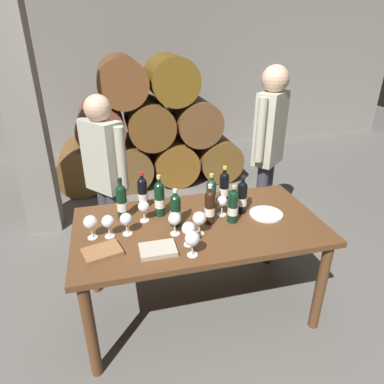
# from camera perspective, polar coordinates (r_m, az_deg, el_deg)

# --- Properties ---
(ground_plane) EXTENTS (14.00, 14.00, 0.00)m
(ground_plane) POSITION_cam_1_polar(r_m,az_deg,el_deg) (2.82, 1.05, -18.70)
(ground_plane) COLOR #66635E
(cellar_back_wall) EXTENTS (10.00, 0.24, 2.80)m
(cellar_back_wall) POSITION_cam_1_polar(r_m,az_deg,el_deg) (6.19, -9.74, 20.12)
(cellar_back_wall) COLOR gray
(cellar_back_wall) RESTS_ON ground_plane
(barrel_stack) EXTENTS (2.49, 0.90, 1.69)m
(barrel_stack) POSITION_cam_1_polar(r_m,az_deg,el_deg) (4.74, -7.27, 10.28)
(barrel_stack) COLOR brown
(barrel_stack) RESTS_ON ground_plane
(stone_pillar) EXTENTS (0.32, 0.32, 2.60)m
(stone_pillar) POSITION_cam_1_polar(r_m,az_deg,el_deg) (3.68, -26.53, 12.60)
(stone_pillar) COLOR gray
(stone_pillar) RESTS_ON ground_plane
(dining_table) EXTENTS (1.70, 0.90, 0.76)m
(dining_table) POSITION_cam_1_polar(r_m,az_deg,el_deg) (2.40, 1.18, -7.22)
(dining_table) COLOR brown
(dining_table) RESTS_ON ground_plane
(wine_bottle_0) EXTENTS (0.07, 0.07, 0.30)m
(wine_bottle_0) POSITION_cam_1_polar(r_m,az_deg,el_deg) (2.58, 5.43, 0.80)
(wine_bottle_0) COLOR black
(wine_bottle_0) RESTS_ON dining_table
(wine_bottle_1) EXTENTS (0.07, 0.07, 0.28)m
(wine_bottle_1) POSITION_cam_1_polar(r_m,az_deg,el_deg) (2.34, 6.93, -2.36)
(wine_bottle_1) COLOR black
(wine_bottle_1) RESTS_ON dining_table
(wine_bottle_2) EXTENTS (0.07, 0.07, 0.27)m
(wine_bottle_2) POSITION_cam_1_polar(r_m,az_deg,el_deg) (2.28, -2.80, -3.00)
(wine_bottle_2) COLOR black
(wine_bottle_2) RESTS_ON dining_table
(wine_bottle_3) EXTENTS (0.07, 0.07, 0.29)m
(wine_bottle_3) POSITION_cam_1_polar(r_m,az_deg,el_deg) (2.30, 3.05, -2.50)
(wine_bottle_3) COLOR black
(wine_bottle_3) RESTS_ON dining_table
(wine_bottle_4) EXTENTS (0.07, 0.07, 0.31)m
(wine_bottle_4) POSITION_cam_1_polar(r_m,az_deg,el_deg) (2.41, -5.48, -1.07)
(wine_bottle_4) COLOR black
(wine_bottle_4) RESTS_ON dining_table
(wine_bottle_5) EXTENTS (0.07, 0.07, 0.31)m
(wine_bottle_5) POSITION_cam_1_polar(r_m,az_deg,el_deg) (2.40, -11.74, -1.58)
(wine_bottle_5) COLOR black
(wine_bottle_5) RESTS_ON dining_table
(wine_bottle_6) EXTENTS (0.07, 0.07, 0.28)m
(wine_bottle_6) POSITION_cam_1_polar(r_m,az_deg,el_deg) (2.53, -8.32, -0.08)
(wine_bottle_6) COLOR black
(wine_bottle_6) RESTS_ON dining_table
(wine_bottle_7) EXTENTS (0.07, 0.07, 0.29)m
(wine_bottle_7) POSITION_cam_1_polar(r_m,az_deg,el_deg) (2.46, 8.39, -0.81)
(wine_bottle_7) COLOR black
(wine_bottle_7) RESTS_ON dining_table
(wine_bottle_8) EXTENTS (0.07, 0.07, 0.29)m
(wine_bottle_8) POSITION_cam_1_polar(r_m,az_deg,el_deg) (2.47, 3.23, -0.42)
(wine_bottle_8) COLOR #19381E
(wine_bottle_8) RESTS_ON dining_table
(wine_glass_0) EXTENTS (0.09, 0.09, 0.16)m
(wine_glass_0) POSITION_cam_1_polar(r_m,az_deg,el_deg) (2.18, 1.26, -4.54)
(wine_glass_0) COLOR white
(wine_glass_0) RESTS_ON dining_table
(wine_glass_1) EXTENTS (0.09, 0.09, 0.16)m
(wine_glass_1) POSITION_cam_1_polar(r_m,az_deg,el_deg) (2.08, -0.56, -6.29)
(wine_glass_1) COLOR white
(wine_glass_1) RESTS_ON dining_table
(wine_glass_2) EXTENTS (0.09, 0.09, 0.16)m
(wine_glass_2) POSITION_cam_1_polar(r_m,az_deg,el_deg) (1.98, 0.06, -7.94)
(wine_glass_2) COLOR white
(wine_glass_2) RESTS_ON dining_table
(wine_glass_3) EXTENTS (0.09, 0.09, 0.16)m
(wine_glass_3) POSITION_cam_1_polar(r_m,az_deg,el_deg) (2.24, -16.73, -4.92)
(wine_glass_3) COLOR white
(wine_glass_3) RESTS_ON dining_table
(wine_glass_4) EXTENTS (0.08, 0.08, 0.15)m
(wine_glass_4) POSITION_cam_1_polar(r_m,az_deg,el_deg) (2.22, -11.04, -4.59)
(wine_glass_4) COLOR white
(wine_glass_4) RESTS_ON dining_table
(wine_glass_5) EXTENTS (0.08, 0.08, 0.15)m
(wine_glass_5) POSITION_cam_1_polar(r_m,az_deg,el_deg) (2.35, -8.15, -2.54)
(wine_glass_5) COLOR white
(wine_glass_5) RESTS_ON dining_table
(wine_glass_6) EXTENTS (0.08, 0.08, 0.15)m
(wine_glass_6) POSITION_cam_1_polar(r_m,az_deg,el_deg) (2.41, 5.11, -1.66)
(wine_glass_6) COLOR white
(wine_glass_6) RESTS_ON dining_table
(wine_glass_7) EXTENTS (0.08, 0.08, 0.16)m
(wine_glass_7) POSITION_cam_1_polar(r_m,az_deg,el_deg) (2.22, -13.96, -4.92)
(wine_glass_7) COLOR white
(wine_glass_7) RESTS_ON dining_table
(wine_glass_8) EXTENTS (0.08, 0.08, 0.16)m
(wine_glass_8) POSITION_cam_1_polar(r_m,az_deg,el_deg) (2.18, -2.94, -4.60)
(wine_glass_8) COLOR white
(wine_glass_8) RESTS_ON dining_table
(tasting_notebook) EXTENTS (0.22, 0.16, 0.03)m
(tasting_notebook) POSITION_cam_1_polar(r_m,az_deg,el_deg) (2.08, -5.77, -9.62)
(tasting_notebook) COLOR #B2A893
(tasting_notebook) RESTS_ON dining_table
(leather_ledger) EXTENTS (0.25, 0.21, 0.03)m
(leather_ledger) POSITION_cam_1_polar(r_m,az_deg,el_deg) (2.12, -14.91, -9.74)
(leather_ledger) COLOR #936038
(leather_ledger) RESTS_ON dining_table
(serving_plate) EXTENTS (0.24, 0.24, 0.01)m
(serving_plate) POSITION_cam_1_polar(r_m,az_deg,el_deg) (2.51, 12.39, -3.67)
(serving_plate) COLOR white
(serving_plate) RESTS_ON dining_table
(sommelier_presenting) EXTENTS (0.39, 0.35, 1.72)m
(sommelier_presenting) POSITION_cam_1_polar(r_m,az_deg,el_deg) (3.17, 12.81, 8.05)
(sommelier_presenting) COLOR #383842
(sommelier_presenting) RESTS_ON ground_plane
(taster_seated_left) EXTENTS (0.35, 0.40, 1.54)m
(taster_seated_left) POSITION_cam_1_polar(r_m,az_deg,el_deg) (2.86, -14.41, 3.33)
(taster_seated_left) COLOR #383842
(taster_seated_left) RESTS_ON ground_plane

